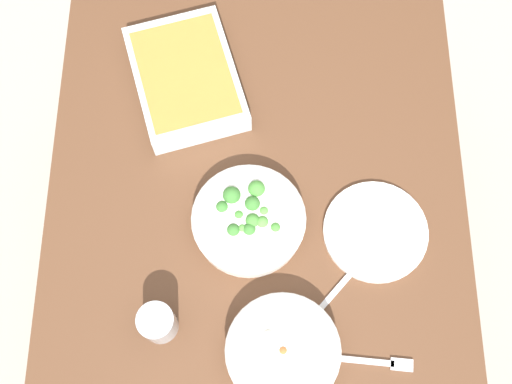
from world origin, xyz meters
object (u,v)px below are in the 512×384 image
at_px(broccoli_bowl, 248,220).
at_px(baking_dish, 185,78).
at_px(stew_bowl, 282,351).
at_px(drink_cup, 158,323).
at_px(side_plate, 375,231).
at_px(spoon_by_stew, 313,317).
at_px(fork_on_table, 374,362).

height_order(broccoli_bowl, baking_dish, broccoli_bowl).
bearing_deg(stew_bowl, drink_cup, -102.13).
bearing_deg(baking_dish, side_plate, 49.54).
bearing_deg(side_plate, stew_bowl, -38.73).
bearing_deg(spoon_by_stew, stew_bowl, -42.14).
height_order(baking_dish, spoon_by_stew, baking_dish).
distance_m(broccoli_bowl, spoon_by_stew, 0.24).
bearing_deg(broccoli_bowl, stew_bowl, 14.25).
xyz_separation_m(side_plate, fork_on_table, (0.27, -0.02, -0.00)).
relative_size(spoon_by_stew, fork_on_table, 0.80).
height_order(drink_cup, spoon_by_stew, drink_cup).
height_order(stew_bowl, baking_dish, same).
height_order(broccoli_bowl, fork_on_table, broccoli_bowl).
relative_size(stew_bowl, baking_dish, 0.64).
bearing_deg(baking_dish, drink_cup, -3.35).
height_order(broccoli_bowl, spoon_by_stew, broccoli_bowl).
bearing_deg(fork_on_table, side_plate, 176.40).
bearing_deg(drink_cup, side_plate, 113.96).
bearing_deg(spoon_by_stew, fork_on_table, 53.26).
xyz_separation_m(side_plate, spoon_by_stew, (0.18, -0.13, -0.00)).
bearing_deg(stew_bowl, broccoli_bowl, -165.75).
bearing_deg(stew_bowl, baking_dish, -160.60).
distance_m(stew_bowl, spoon_by_stew, 0.10).
bearing_deg(spoon_by_stew, side_plate, 142.73).
bearing_deg(spoon_by_stew, drink_cup, -86.50).
xyz_separation_m(baking_dish, spoon_by_stew, (0.53, 0.27, -0.03)).
xyz_separation_m(stew_bowl, baking_dish, (-0.60, -0.21, 0.00)).
height_order(broccoli_bowl, drink_cup, drink_cup).
distance_m(broccoli_bowl, fork_on_table, 0.38).
relative_size(stew_bowl, fork_on_table, 1.25).
distance_m(broccoli_bowl, side_plate, 0.27).
bearing_deg(fork_on_table, drink_cup, -99.30).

